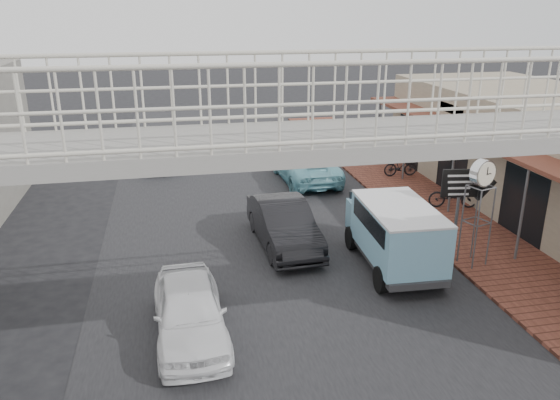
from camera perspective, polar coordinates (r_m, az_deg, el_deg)
name	(u,v)px	position (r m, az deg, el deg)	size (l,w,h in m)	color
ground	(291,304)	(13.90, 1.17, -10.77)	(120.00, 120.00, 0.00)	black
road_strip	(291,303)	(13.89, 1.17, -10.76)	(10.00, 60.00, 0.01)	black
sidewalk	(467,235)	(18.68, 18.91, -3.47)	(3.00, 40.00, 0.10)	brown
footbridge	(346,256)	(9.01, 6.95, -5.81)	(16.40, 2.40, 6.34)	gray
white_hatchback	(190,311)	(12.48, -9.43, -11.39)	(1.55, 3.85, 1.31)	white
dark_sedan	(284,224)	(16.77, 0.39, -2.54)	(1.50, 4.31, 1.42)	black
angkot_curb	(305,166)	(23.16, 2.68, 3.55)	(2.14, 4.65, 1.29)	#73B9C7
angkot_far	(160,150)	(26.30, -12.39, 5.12)	(1.88, 4.63, 1.35)	#6CA9BC
angkot_van	(395,228)	(15.48, 11.95, -2.86)	(1.97, 4.02, 1.93)	black
motorcycle_near	(453,195)	(20.75, 17.67, 0.48)	(0.62, 1.78, 0.94)	black
motorcycle_far	(401,166)	(24.10, 12.49, 3.48)	(0.41, 1.47, 0.88)	black
street_clock	(482,178)	(15.76, 20.36, 2.16)	(0.79, 0.73, 3.06)	#59595B
arrow_sign	(484,184)	(16.34, 20.58, 1.58)	(1.64, 1.07, 2.76)	#59595B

